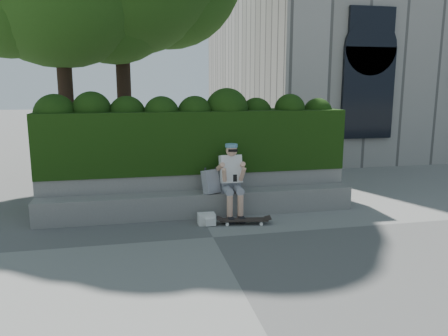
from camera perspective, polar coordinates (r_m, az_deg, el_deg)
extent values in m
plane|color=slate|center=(7.22, -1.45, -9.03)|extent=(80.00, 80.00, 0.00)
cube|color=gray|center=(8.33, -3.06, -4.70)|extent=(6.00, 0.45, 0.45)
cube|color=gray|center=(8.74, -3.57, -2.93)|extent=(6.00, 0.50, 0.75)
cube|color=black|center=(8.79, -3.86, 3.60)|extent=(6.00, 1.00, 1.20)
cylinder|color=black|center=(12.21, -12.82, 7.46)|extent=(0.38, 0.38, 3.58)
cylinder|color=black|center=(11.71, -19.72, 5.65)|extent=(0.37, 0.37, 3.04)
cube|color=gray|center=(8.30, 0.76, -2.35)|extent=(0.36, 0.26, 0.22)
cube|color=silver|center=(8.16, 0.88, -0.13)|extent=(0.40, 0.32, 0.55)
sphere|color=tan|center=(8.03, 1.00, 2.29)|extent=(0.21, 0.21, 0.21)
cylinder|color=teal|center=(8.04, 0.97, 2.95)|extent=(0.23, 0.23, 0.06)
cube|color=black|center=(7.85, 1.45, -1.33)|extent=(0.07, 0.02, 0.13)
cylinder|color=tan|center=(7.94, 0.76, -5.30)|extent=(0.11, 0.11, 0.47)
cylinder|color=tan|center=(7.99, 2.16, -5.22)|extent=(0.11, 0.11, 0.47)
cube|color=black|center=(7.94, 0.85, -6.77)|extent=(0.10, 0.26, 0.10)
cube|color=black|center=(7.99, 2.26, -6.68)|extent=(0.10, 0.26, 0.10)
cube|color=black|center=(7.85, 2.60, -6.77)|extent=(0.89, 0.35, 0.02)
cylinder|color=silver|center=(7.76, 0.42, -7.37)|extent=(0.06, 0.04, 0.06)
cylinder|color=silver|center=(7.93, 0.35, -6.96)|extent=(0.06, 0.04, 0.06)
cylinder|color=silver|center=(7.81, 4.88, -7.28)|extent=(0.06, 0.04, 0.06)
cylinder|color=silver|center=(7.98, 4.71, -6.87)|extent=(0.06, 0.04, 0.06)
cube|color=silver|center=(8.15, -1.72, -1.79)|extent=(0.34, 0.28, 0.44)
cube|color=beige|center=(7.84, -2.31, -6.66)|extent=(0.31, 0.22, 0.20)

